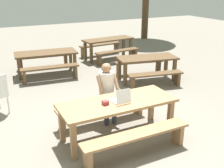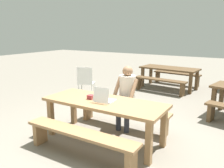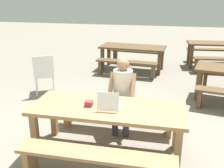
# 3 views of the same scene
# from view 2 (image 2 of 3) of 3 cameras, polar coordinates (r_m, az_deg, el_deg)

# --- Properties ---
(ground_plane) EXTENTS (30.00, 30.00, 0.00)m
(ground_plane) POSITION_cam_2_polar(r_m,az_deg,el_deg) (4.25, -1.92, -13.58)
(ground_plane) COLOR gray
(picnic_table_front) EXTENTS (2.14, 0.84, 0.73)m
(picnic_table_front) POSITION_cam_2_polar(r_m,az_deg,el_deg) (4.01, -1.98, -5.50)
(picnic_table_front) COLOR #9E754C
(picnic_table_front) RESTS_ON ground
(bench_near) EXTENTS (1.94, 0.30, 0.43)m
(bench_near) POSITION_cam_2_polar(r_m,az_deg,el_deg) (3.62, -7.98, -12.89)
(bench_near) COLOR #9E754C
(bench_near) RESTS_ON ground
(bench_far) EXTENTS (1.94, 0.30, 0.43)m
(bench_far) POSITION_cam_2_polar(r_m,az_deg,el_deg) (4.66, 2.65, -6.78)
(bench_far) COLOR #9E754C
(bench_far) RESTS_ON ground
(laptop) EXTENTS (0.31, 0.33, 0.27)m
(laptop) POSITION_cam_2_polar(r_m,az_deg,el_deg) (3.90, -2.03, -3.56)
(laptop) COLOR white
(laptop) RESTS_ON picnic_table_front
(small_pouch) EXTENTS (0.10, 0.10, 0.07)m
(small_pouch) POSITION_cam_2_polar(r_m,az_deg,el_deg) (4.09, -5.27, -3.20)
(small_pouch) COLOR #993338
(small_pouch) RESTS_ON picnic_table_front
(person_seated) EXTENTS (0.42, 0.41, 1.25)m
(person_seated) POSITION_cam_2_polar(r_m,az_deg,el_deg) (4.46, 3.59, -2.27)
(person_seated) COLOR #333847
(person_seated) RESTS_ON ground
(plastic_chair) EXTENTS (0.59, 0.59, 0.92)m
(plastic_chair) POSITION_cam_2_polar(r_m,az_deg,el_deg) (6.68, -6.48, 0.61)
(plastic_chair) COLOR white
(plastic_chair) RESTS_ON ground
(picnic_table_distant) EXTENTS (1.94, 0.99, 0.71)m
(picnic_table_distant) POSITION_cam_2_polar(r_m,az_deg,el_deg) (7.98, 13.92, 3.23)
(picnic_table_distant) COLOR brown
(picnic_table_distant) RESTS_ON ground
(bench_distant_south) EXTENTS (1.71, 0.47, 0.43)m
(bench_distant_south) POSITION_cam_2_polar(r_m,az_deg,el_deg) (7.41, 11.66, 0.40)
(bench_distant_south) COLOR brown
(bench_distant_south) RESTS_ON ground
(bench_distant_north) EXTENTS (1.71, 0.47, 0.43)m
(bench_distant_north) POSITION_cam_2_polar(r_m,az_deg,el_deg) (8.67, 15.65, 1.98)
(bench_distant_north) COLOR brown
(bench_distant_north) RESTS_ON ground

